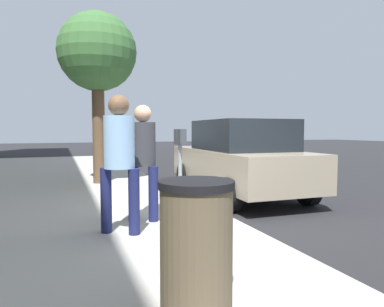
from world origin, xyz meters
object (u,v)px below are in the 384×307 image
Objects in this scene: pedestrian_at_meter at (143,152)px; street_tree at (97,54)px; parked_sedan_near at (239,158)px; trash_bin at (196,245)px; pedestrian_bystander at (119,151)px; parking_meter at (180,152)px.

street_tree reaches higher than pedestrian_at_meter.
trash_bin is (-4.75, 2.94, -0.24)m from parked_sedan_near.
pedestrian_bystander is at bearing 128.49° from parked_sedan_near.
parked_sedan_near reaches higher than parking_meter.
street_tree is at bearing 55.01° from pedestrian_at_meter.
pedestrian_bystander is 0.42× the size of street_tree.
trash_bin is (-3.21, 0.96, -0.51)m from parking_meter.
parking_meter is at bearing -16.66° from trash_bin.
pedestrian_at_meter reaches higher than trash_bin.
parking_meter is at bearing -11.64° from pedestrian_at_meter.
trash_bin is at bearing 148.28° from parked_sedan_near.
parking_meter is 0.32× the size of parked_sedan_near.
trash_bin is at bearing 179.98° from street_tree.
street_tree is (2.28, 2.94, 2.60)m from parked_sedan_near.
pedestrian_bystander reaches higher than parked_sedan_near.
pedestrian_bystander is 1.84× the size of trash_bin.
pedestrian_at_meter is 0.96× the size of pedestrian_bystander.
pedestrian_bystander is 5.30m from street_tree.
trash_bin is at bearing 163.34° from parking_meter.
pedestrian_at_meter is at bearing -4.71° from trash_bin.
parked_sedan_near is at bearing -17.51° from pedestrian_bystander.
parking_meter is 0.81m from pedestrian_at_meter.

